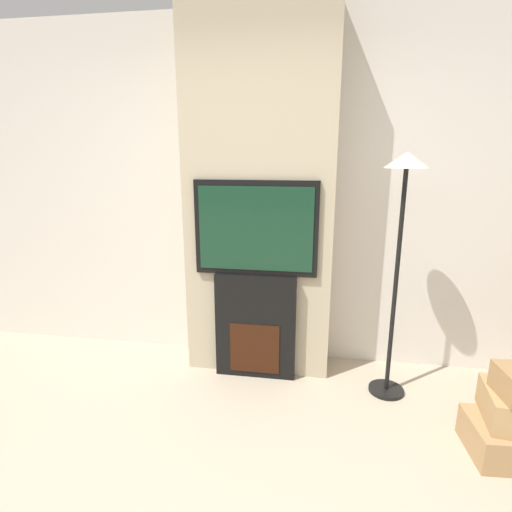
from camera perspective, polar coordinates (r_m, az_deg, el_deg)
wall_back at (r=3.20m, az=1.07°, el=8.57°), size 6.00×0.06×2.70m
chimney_breast at (r=3.01m, az=0.52°, el=8.18°), size 1.10×0.34×2.70m
fireplace at (r=3.09m, az=-0.00°, el=-9.86°), size 0.61×0.15×0.81m
television at (r=2.87m, az=-0.01°, el=3.97°), size 0.89×0.07×0.69m
floor_lamp at (r=2.76m, az=20.15°, el=5.61°), size 0.28×0.28×1.69m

